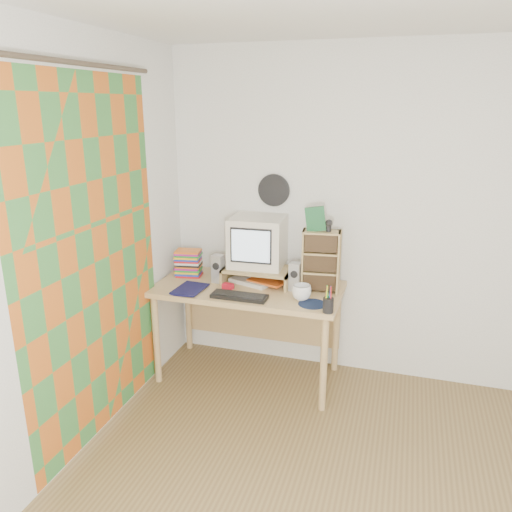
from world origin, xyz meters
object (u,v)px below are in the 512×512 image
Objects in this scene: dvd_stack at (188,259)px; crt_monitor at (257,242)px; desk at (251,300)px; keyboard at (239,296)px; cd_rack at (320,261)px; diary at (178,286)px; mug at (302,292)px.

crt_monitor is at bearing -4.58° from dvd_stack.
desk is 0.34m from keyboard.
cd_rack is at bearing 32.80° from keyboard.
desk is 3.49× the size of keyboard.
diary is (-0.48, -0.26, 0.16)m from desk.
mug is (0.97, -0.24, -0.08)m from dvd_stack.
cd_rack reaches higher than diary.
crt_monitor reaches higher than dvd_stack.
dvd_stack is 0.61× the size of cd_rack.
desk is at bearing 176.14° from cd_rack.
crt_monitor is 0.57m from mug.
cd_rack is at bearing 18.73° from diary.
dvd_stack is (-0.53, 0.04, 0.27)m from desk.
desk is 0.57m from diary.
desk is at bearing -108.51° from crt_monitor.
diary is (-0.50, 0.04, 0.01)m from keyboard.
mug reaches higher than diary.
mug is at bearing 13.72° from keyboard.
dvd_stack reaches higher than desk.
desk is 0.60m from dvd_stack.
desk is 0.64m from cd_rack.
keyboard reaches higher than desk.
desk is 3.50× the size of crt_monitor.
crt_monitor is 1.64× the size of diary.
dvd_stack is at bearing -177.84° from crt_monitor.
crt_monitor is at bearing 37.53° from diary.
keyboard is (0.01, -0.30, 0.15)m from desk.
cd_rack is 3.29× the size of mug.
mug reaches higher than desk.
keyboard is 1.65× the size of diary.
cd_rack reaches higher than mug.
mug is (0.42, -0.29, -0.26)m from crt_monitor.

